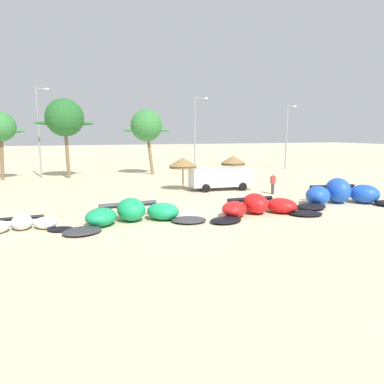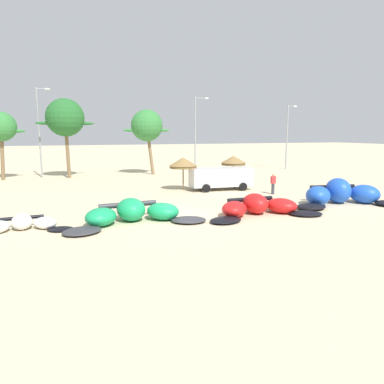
# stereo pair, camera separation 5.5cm
# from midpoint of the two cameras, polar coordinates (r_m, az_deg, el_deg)

# --- Properties ---
(ground_plane) EXTENTS (260.00, 260.00, 0.00)m
(ground_plane) POSITION_cam_midpoint_polar(r_m,az_deg,el_deg) (20.57, -1.95, -3.85)
(ground_plane) COLOR beige
(kite_left) EXTENTS (5.02, 2.40, 0.78)m
(kite_left) POSITION_cam_midpoint_polar(r_m,az_deg,el_deg) (19.31, -25.61, -4.75)
(kite_left) COLOR black
(kite_left) RESTS_ON ground
(kite_left_of_center) EXTENTS (7.81, 3.75, 1.25)m
(kite_left_of_center) POSITION_cam_midpoint_polar(r_m,az_deg,el_deg) (19.24, -9.41, -3.44)
(kite_left_of_center) COLOR #333338
(kite_left_of_center) RESTS_ON ground
(kite_center) EXTENTS (7.33, 3.49, 1.19)m
(kite_center) POSITION_cam_midpoint_polar(r_m,az_deg,el_deg) (21.12, 10.68, -2.38)
(kite_center) COLOR black
(kite_center) RESTS_ON ground
(kite_right_of_center) EXTENTS (7.94, 4.33, 1.71)m
(kite_right_of_center) POSITION_cam_midpoint_polar(r_m,az_deg,el_deg) (25.87, 22.96, -0.37)
(kite_right_of_center) COLOR black
(kite_right_of_center) RESTS_ON ground
(beach_umbrella_near_van) EXTENTS (2.36, 2.36, 2.73)m
(beach_umbrella_near_van) POSITION_cam_midpoint_polar(r_m,az_deg,el_deg) (29.63, -1.39, 4.71)
(beach_umbrella_near_van) COLOR brown
(beach_umbrella_near_van) RESTS_ON ground
(beach_umbrella_middle) EXTENTS (2.27, 2.27, 2.71)m
(beach_umbrella_middle) POSITION_cam_midpoint_polar(r_m,az_deg,el_deg) (32.46, 6.73, 5.06)
(beach_umbrella_middle) COLOR brown
(beach_umbrella_middle) RESTS_ON ground
(parked_van) EXTENTS (5.32, 2.54, 1.84)m
(parked_van) POSITION_cam_midpoint_polar(r_m,az_deg,el_deg) (29.91, 4.51, 2.43)
(parked_van) COLOR silver
(parked_van) RESTS_ON ground
(person_near_kites) EXTENTS (0.36, 0.24, 1.62)m
(person_near_kites) POSITION_cam_midpoint_polar(r_m,az_deg,el_deg) (28.44, 12.96, 1.30)
(person_near_kites) COLOR #383842
(person_near_kites) RESTS_ON ground
(palm_left) EXTENTS (4.42, 2.95, 6.87)m
(palm_left) POSITION_cam_midpoint_polar(r_m,az_deg,el_deg) (40.82, -28.30, 9.14)
(palm_left) COLOR brown
(palm_left) RESTS_ON ground
(palm_left_of_gap) EXTENTS (5.90, 3.93, 8.31)m
(palm_left_of_gap) POSITION_cam_midpoint_polar(r_m,az_deg,el_deg) (39.94, -19.69, 11.13)
(palm_left_of_gap) COLOR brown
(palm_left_of_gap) RESTS_ON ground
(palm_center_left) EXTENTS (5.37, 3.58, 7.39)m
(palm_center_left) POSITION_cam_midpoint_polar(r_m,az_deg,el_deg) (41.20, -7.23, 10.49)
(palm_center_left) COLOR #7F6647
(palm_center_left) RESTS_ON ground
(lamppost_west_center) EXTENTS (1.44, 0.24, 9.45)m
(lamppost_west_center) POSITION_cam_midpoint_polar(r_m,az_deg,el_deg) (41.40, -23.22, 9.38)
(lamppost_west_center) COLOR gray
(lamppost_west_center) RESTS_ON ground
(lamppost_east_center) EXTENTS (1.96, 0.24, 9.32)m
(lamppost_east_center) POSITION_cam_midpoint_polar(r_m,az_deg,el_deg) (46.62, 0.74, 10.04)
(lamppost_east_center) COLOR gray
(lamppost_east_center) RESTS_ON ground
(lamppost_east) EXTENTS (1.46, 0.24, 8.37)m
(lamppost_east) POSITION_cam_midpoint_polar(r_m,az_deg,el_deg) (49.05, 15.17, 9.05)
(lamppost_east) COLOR gray
(lamppost_east) RESTS_ON ground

